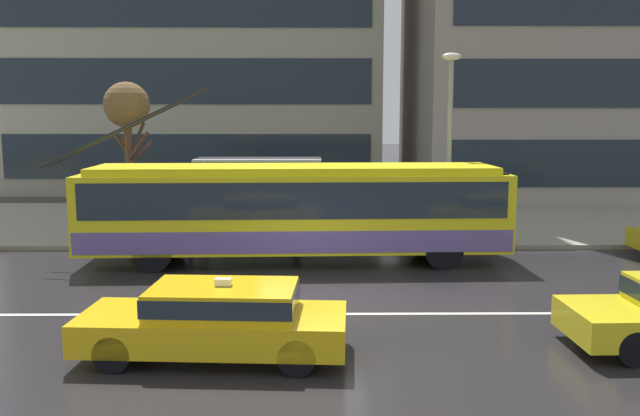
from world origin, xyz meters
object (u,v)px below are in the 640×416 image
Objects in this scene: trolleybus at (295,209)px; taxi_oncoming_near at (218,318)px; street_lamp at (450,130)px; pedestrian_walking_past at (298,191)px; bus_shelter at (259,178)px; pedestrian_at_shelter at (208,188)px; street_tree_bare at (127,111)px; pedestrian_approaching_curb at (188,192)px.

trolleybus reaches higher than taxi_oncoming_near.
pedestrian_walking_past is at bearing 175.02° from street_lamp.
pedestrian_walking_past is at bearing -29.25° from bus_shelter.
street_lamp is (5.92, 9.80, 2.99)m from taxi_oncoming_near.
pedestrian_at_shelter is (-3.13, 4.16, 0.13)m from trolleybus.
pedestrian_walking_past is (1.30, -0.73, -0.36)m from bus_shelter.
pedestrian_approaching_curb is at bearing -30.46° from street_tree_bare.
pedestrian_at_shelter is at bearing 126.96° from trolleybus.
bus_shelter is 1.53m from pedestrian_walking_past.
pedestrian_approaching_curb reaches higher than pedestrian_at_shelter.
pedestrian_approaching_curb is 8.50m from street_lamp.
trolleybus is 6.61× the size of pedestrian_at_shelter.
street_lamp reaches higher than bus_shelter.
trolleybus is 5.21m from pedestrian_at_shelter.
street_tree_bare is (-4.37, 0.22, 2.22)m from bus_shelter.
street_tree_bare reaches higher than trolleybus.
pedestrian_at_shelter is 3.69m from street_tree_bare.
street_tree_bare reaches higher than pedestrian_at_shelter.
street_lamp reaches higher than pedestrian_at_shelter.
trolleybus is 3.73m from bus_shelter.
pedestrian_at_shelter is 3.45m from pedestrian_walking_past.
street_lamp is 1.16× the size of street_tree_bare.
bus_shelter is 2.11× the size of pedestrian_at_shelter.
bus_shelter is 2.11× the size of pedestrian_walking_past.
pedestrian_walking_past is at bearing -24.60° from pedestrian_at_shelter.
street_tree_bare is at bearing 112.10° from taxi_oncoming_near.
bus_shelter is at bearing 25.89° from pedestrian_approaching_curb.
trolleybus is at bearing -53.04° from pedestrian_at_shelter.
pedestrian_walking_past is (1.14, 10.22, 1.00)m from taxi_oncoming_near.
taxi_oncoming_near is at bearing -80.27° from pedestrian_at_shelter.
pedestrian_approaching_curb is 0.39× the size of street_tree_bare.
pedestrian_at_shelter is (-2.00, 11.65, 0.95)m from taxi_oncoming_near.
pedestrian_approaching_curb is (-2.35, 9.88, 1.01)m from taxi_oncoming_near.
street_tree_bare is (-5.67, 0.95, 2.58)m from pedestrian_walking_past.
pedestrian_approaching_curb is at bearing -101.23° from pedestrian_at_shelter.
street_tree_bare reaches higher than pedestrian_walking_past.
trolleybus is 5.74m from street_lamp.
pedestrian_at_shelter is (-1.84, 0.71, -0.41)m from bus_shelter.
street_lamp reaches higher than street_tree_bare.
trolleybus is 2.77× the size of taxi_oncoming_near.
taxi_oncoming_near is 2.39× the size of pedestrian_walking_past.
pedestrian_at_shelter is at bearing 99.73° from taxi_oncoming_near.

